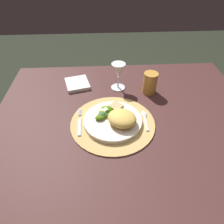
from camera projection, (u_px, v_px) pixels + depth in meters
The scene contains 12 objects.
ground_plane at pixel (122, 195), 1.36m from camera, with size 6.00×6.00×0.00m, color #252B1E.
dining_table at pixel (125, 143), 1.01m from camera, with size 1.17×0.92×0.71m.
placemat at pixel (113, 123), 0.86m from camera, with size 0.35×0.35×0.01m, color tan.
dinner_plate at pixel (113, 121), 0.85m from camera, with size 0.24×0.24×0.02m, color silver.
pasta_serving at pixel (122, 118), 0.81m from camera, with size 0.12×0.10×0.05m, color #EABD55.
salad_greens at pixel (104, 113), 0.86m from camera, with size 0.08×0.09×0.03m.
bread_piece at pixel (116, 107), 0.89m from camera, with size 0.05×0.05×0.02m, color tan.
fork at pixel (80, 123), 0.85m from camera, with size 0.02×0.16×0.00m.
spoon at pixel (144, 117), 0.88m from camera, with size 0.03×0.13×0.01m.
napkin at pixel (77, 84), 1.07m from camera, with size 0.11×0.13×0.02m, color white.
wine_glass at pixel (118, 71), 1.00m from camera, with size 0.07×0.07×0.14m.
amber_tumbler at pixel (150, 83), 1.00m from camera, with size 0.07×0.07×0.11m, color gold.
Camera 1 is at (-0.11, -0.66, 1.31)m, focal length 32.71 mm.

